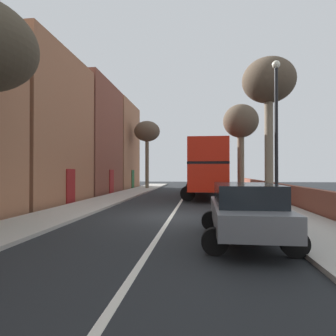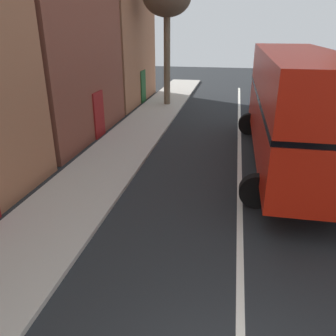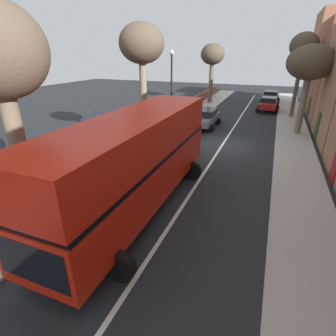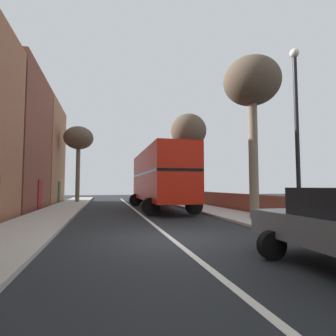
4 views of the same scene
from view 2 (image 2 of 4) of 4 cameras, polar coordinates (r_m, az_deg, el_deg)
double_decker_bus at (r=12.98m, az=20.45°, el=10.39°), size 3.58×10.67×4.06m
parked_car_blue_right_4 at (r=23.09m, az=18.43°, el=11.93°), size 2.61×4.34×1.60m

